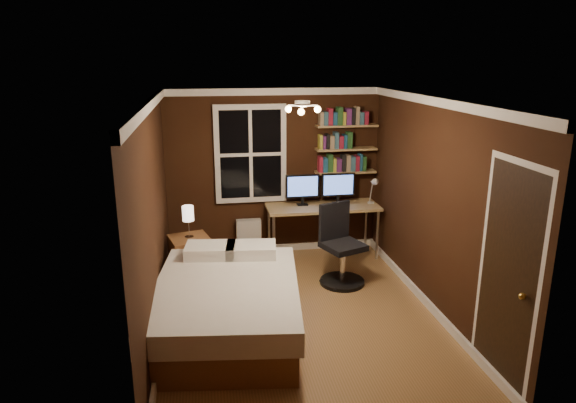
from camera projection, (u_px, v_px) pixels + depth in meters
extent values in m
plane|color=brown|center=(299.00, 314.00, 6.08)|extent=(4.20, 4.20, 0.00)
cube|color=black|center=(274.00, 173.00, 7.73)|extent=(3.20, 0.04, 2.50)
cube|color=black|center=(153.00, 220.00, 5.48)|extent=(0.04, 4.20, 2.50)
cube|color=black|center=(434.00, 206.00, 5.99)|extent=(0.04, 4.20, 2.50)
cube|color=white|center=(301.00, 100.00, 5.40)|extent=(3.20, 4.20, 0.02)
cube|color=white|center=(251.00, 154.00, 7.56)|extent=(1.06, 0.06, 1.46)
sphere|color=#B38D38|center=(522.00, 296.00, 4.29)|extent=(0.06, 0.06, 0.06)
cube|color=#A88551|center=(345.00, 172.00, 7.79)|extent=(0.92, 0.22, 0.03)
cube|color=#A88551|center=(346.00, 149.00, 7.69)|extent=(0.92, 0.22, 0.03)
cube|color=#A88551|center=(347.00, 126.00, 7.60)|extent=(0.92, 0.22, 0.03)
cube|color=brown|center=(227.00, 318.00, 5.63)|extent=(1.69, 2.23, 0.33)
cube|color=silver|center=(227.00, 294.00, 5.55)|extent=(1.79, 2.31, 0.25)
cube|color=white|center=(210.00, 250.00, 6.26)|extent=(0.65, 0.48, 0.15)
cube|color=white|center=(251.00, 250.00, 6.29)|extent=(0.65, 0.48, 0.15)
cube|color=brown|center=(191.00, 259.00, 6.89)|extent=(0.61, 0.61, 0.62)
cube|color=silver|center=(249.00, 237.00, 7.83)|extent=(0.37, 0.13, 0.56)
cube|color=#A88551|center=(323.00, 207.00, 7.65)|extent=(1.67, 0.63, 0.04)
cylinder|color=beige|center=(274.00, 241.00, 7.38)|extent=(0.04, 0.04, 0.75)
cylinder|color=beige|center=(377.00, 235.00, 7.62)|extent=(0.04, 0.04, 0.75)
cylinder|color=beige|center=(269.00, 229.00, 7.90)|extent=(0.04, 0.04, 0.75)
cylinder|color=beige|center=(366.00, 224.00, 8.14)|extent=(0.04, 0.04, 0.75)
cylinder|color=black|center=(342.00, 282.00, 6.88)|extent=(0.60, 0.60, 0.05)
cylinder|color=silver|center=(343.00, 264.00, 6.82)|extent=(0.07, 0.07, 0.45)
cube|color=black|center=(343.00, 246.00, 6.74)|extent=(0.63, 0.63, 0.08)
cube|color=black|center=(334.00, 221.00, 6.84)|extent=(0.45, 0.22, 0.51)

